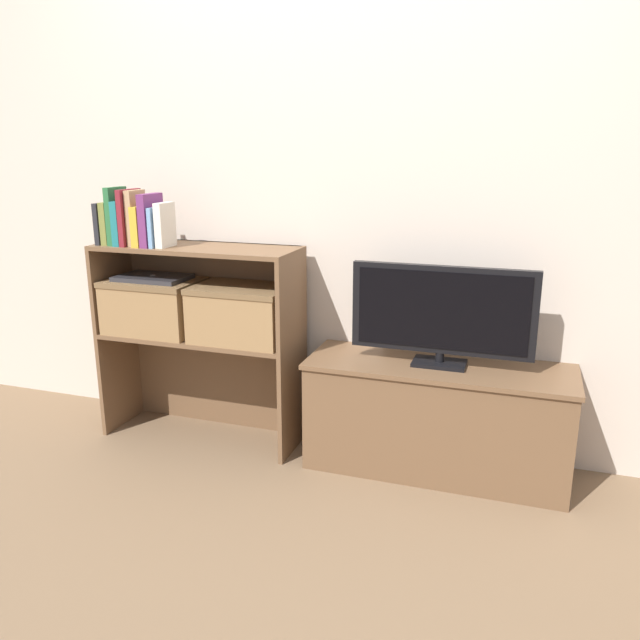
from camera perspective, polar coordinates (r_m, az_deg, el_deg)
name	(u,v)px	position (r m, az deg, el deg)	size (l,w,h in m)	color
ground_plane	(308,469)	(2.81, -1.12, -13.48)	(16.00, 16.00, 0.00)	brown
wall_back	(337,186)	(2.86, 1.57, 12.19)	(10.00, 0.05, 2.40)	beige
tv_stand	(436,418)	(2.76, 10.60, -8.76)	(1.12, 0.39, 0.48)	brown
tv	(442,312)	(2.61, 11.09, 0.68)	(0.75, 0.14, 0.42)	black
bookshelf_lower_tier	(209,368)	(3.10, -10.12, -4.32)	(0.95, 0.33, 0.52)	brown
bookshelf_upper_tier	(204,275)	(2.98, -10.57, 4.05)	(0.95, 0.33, 0.42)	brown
book_charcoal	(105,223)	(3.08, -19.08, 8.36)	(0.02, 0.14, 0.19)	#232328
book_olive	(111,223)	(3.06, -18.61, 8.40)	(0.03, 0.12, 0.19)	olive
book_forest	(117,216)	(3.03, -18.08, 9.03)	(0.03, 0.14, 0.26)	#286638
book_teal	(124,223)	(3.01, -17.50, 8.47)	(0.03, 0.15, 0.20)	#1E7075
book_maroon	(130,217)	(2.99, -16.98, 8.96)	(0.03, 0.16, 0.25)	maroon
book_tan	(136,218)	(2.97, -16.46, 8.93)	(0.03, 0.12, 0.25)	tan
book_mustard	(144,226)	(2.96, -15.83, 8.27)	(0.04, 0.16, 0.18)	gold
book_plum	(151,220)	(2.93, -15.19, 8.80)	(0.04, 0.15, 0.23)	#6B2D66
book_skyblue	(158,227)	(2.91, -14.57, 8.24)	(0.02, 0.15, 0.18)	#709ECC
book_ivory	(165,225)	(2.89, -13.99, 8.43)	(0.04, 0.12, 0.20)	silver
storage_basket_left	(155,303)	(3.06, -14.88, 1.48)	(0.43, 0.30, 0.25)	#937047
storage_basket_right	(242,311)	(2.84, -7.17, 0.82)	(0.43, 0.30, 0.25)	#937047
laptop	(153,278)	(3.03, -15.04, 3.76)	(0.33, 0.21, 0.02)	#2D2D33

